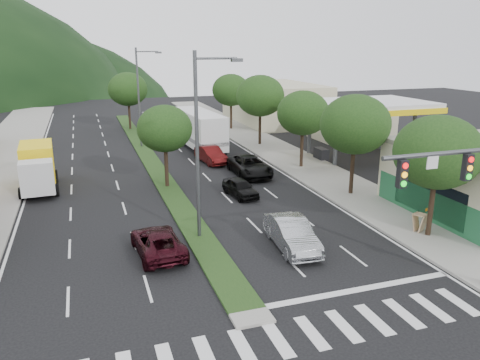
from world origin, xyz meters
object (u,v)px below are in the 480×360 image
object	(u,v)px
tree_r_e	(231,90)
motorhome	(199,129)
tree_r_c	(303,113)
tree_med_near	(165,129)
tree_r_d	(260,96)
tree_med_far	(128,89)
streetlight_near	(201,138)
car_queue_c	(211,155)
tree_r_b	(355,124)
car_queue_d	(250,166)
suv_maroon	(158,242)
traffic_signal	(474,191)
car_queue_a	(240,188)
a_frame_sign	(420,221)
box_truck	(38,169)
sedan_silver	(292,234)
tree_r_a	(438,152)
streetlight_mid	(140,93)
car_queue_b	(211,144)

from	to	relation	value
tree_r_e	motorhome	distance (m)	11.92
tree_r_c	tree_med_near	world-z (taller)	tree_r_c
tree_r_d	tree_med_far	xyz separation A→B (m)	(-12.00, 14.00, -0.17)
streetlight_near	car_queue_c	world-z (taller)	streetlight_near
tree_r_b	tree_med_near	xyz separation A→B (m)	(-12.00, 6.00, -0.61)
tree_med_near	car_queue_d	xyz separation A→B (m)	(6.99, 1.21, -3.66)
suv_maroon	tree_r_b	bearing A→B (deg)	-163.65
traffic_signal	tree_r_d	size ratio (longest dim) A/B	0.98
traffic_signal	tree_med_near	size ratio (longest dim) A/B	1.16
traffic_signal	car_queue_a	bearing A→B (deg)	106.07
car_queue_c	a_frame_sign	distance (m)	20.78
box_truck	car_queue_a	bearing A→B (deg)	150.90
a_frame_sign	sedan_silver	bearing A→B (deg)	153.04
suv_maroon	sedan_silver	bearing A→B (deg)	163.40
traffic_signal	suv_maroon	bearing A→B (deg)	144.69
tree_r_c	suv_maroon	world-z (taller)	tree_r_c
tree_med_far	suv_maroon	distance (m)	37.71
traffic_signal	streetlight_near	bearing A→B (deg)	132.77
tree_med_far	sedan_silver	size ratio (longest dim) A/B	1.44
car_queue_c	a_frame_sign	bearing A→B (deg)	-78.69
tree_r_a	streetlight_near	size ratio (longest dim) A/B	0.66
tree_med_near	tree_med_far	distance (m)	26.01
sedan_silver	a_frame_sign	xyz separation A→B (m)	(7.60, -0.55, -0.02)
tree_r_b	tree_r_a	bearing A→B (deg)	-90.00
streetlight_mid	car_queue_c	size ratio (longest dim) A/B	2.23
tree_r_c	car_queue_c	bearing A→B (deg)	148.65
tree_r_d	tree_med_near	size ratio (longest dim) A/B	1.19
suv_maroon	motorhome	bearing A→B (deg)	-112.68
sedan_silver	traffic_signal	bearing A→B (deg)	-50.00
tree_r_d	suv_maroon	world-z (taller)	tree_r_d
tree_r_d	streetlight_near	world-z (taller)	streetlight_near
motorhome	tree_r_c	bearing A→B (deg)	-61.94
traffic_signal	tree_r_a	distance (m)	6.29
tree_med_far	car_queue_b	xyz separation A→B (m)	(6.48, -14.79, -4.38)
traffic_signal	streetlight_near	world-z (taller)	streetlight_near
streetlight_near	car_queue_c	bearing A→B (deg)	73.25
streetlight_near	car_queue_b	bearing A→B (deg)	73.52
box_truck	tree_r_a	bearing A→B (deg)	138.20
tree_med_far	suv_maroon	world-z (taller)	tree_med_far
tree_r_e	suv_maroon	world-z (taller)	tree_r_e
car_queue_c	car_queue_d	bearing A→B (deg)	-76.81
tree_med_far	a_frame_sign	bearing A→B (deg)	-73.28
tree_r_e	car_queue_c	xyz separation A→B (m)	(-6.92, -15.79, -4.15)
tree_r_d	tree_med_far	world-z (taller)	tree_r_d
tree_r_b	tree_med_near	world-z (taller)	tree_r_b
tree_r_e	streetlight_near	bearing A→B (deg)	-110.23
streetlight_mid	tree_r_e	bearing A→B (deg)	30.69
tree_r_d	tree_med_near	distance (m)	16.99
streetlight_mid	car_queue_d	xyz separation A→B (m)	(6.79, -13.79, -4.81)
box_truck	streetlight_near	bearing A→B (deg)	122.60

